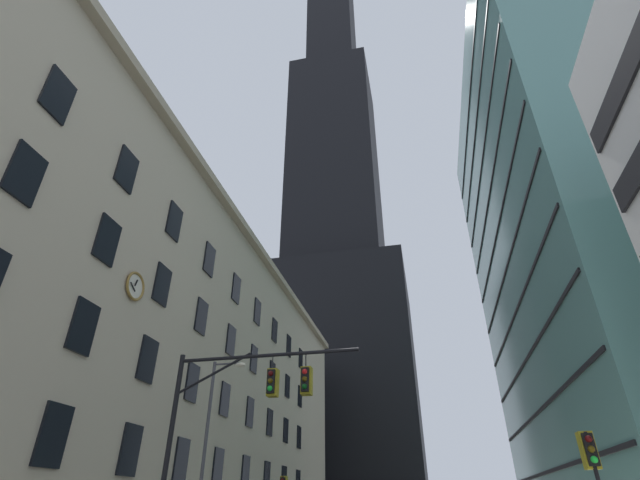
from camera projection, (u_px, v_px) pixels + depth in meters
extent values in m
cube|color=#BCAF93|center=(180.00, 374.00, 38.46)|extent=(12.63, 57.45, 22.86)
cube|color=tan|center=(262.00, 255.00, 42.68)|extent=(0.70, 57.45, 0.60)
cube|color=black|center=(53.00, 435.00, 16.91)|extent=(0.14, 1.40, 2.20)
cube|color=black|center=(130.00, 450.00, 21.11)|extent=(0.14, 1.40, 2.20)
cube|color=black|center=(181.00, 460.00, 25.31)|extent=(0.14, 1.40, 2.20)
cube|color=black|center=(218.00, 467.00, 29.51)|extent=(0.14, 1.40, 2.20)
cube|color=black|center=(245.00, 472.00, 33.71)|extent=(0.14, 1.40, 2.20)
cube|color=black|center=(267.00, 476.00, 37.91)|extent=(0.14, 1.40, 2.20)
cube|color=black|center=(284.00, 479.00, 42.11)|extent=(0.14, 1.40, 2.20)
cube|color=black|center=(83.00, 327.00, 19.05)|extent=(0.14, 1.40, 2.20)
cube|color=black|center=(147.00, 360.00, 23.25)|extent=(0.14, 1.40, 2.20)
cube|color=black|center=(192.00, 382.00, 27.45)|extent=(0.14, 1.40, 2.20)
cube|color=black|center=(225.00, 399.00, 31.65)|extent=(0.14, 1.40, 2.20)
cube|color=black|center=(250.00, 412.00, 35.85)|extent=(0.14, 1.40, 2.20)
cube|color=black|center=(270.00, 422.00, 40.04)|extent=(0.14, 1.40, 2.20)
cube|color=black|center=(286.00, 431.00, 44.24)|extent=(0.14, 1.40, 2.20)
cube|color=black|center=(299.00, 437.00, 48.44)|extent=(0.14, 1.40, 2.20)
cube|color=black|center=(25.00, 174.00, 16.99)|extent=(0.14, 1.40, 2.20)
cube|color=black|center=(107.00, 240.00, 21.19)|extent=(0.14, 1.40, 2.20)
cube|color=black|center=(162.00, 285.00, 25.38)|extent=(0.14, 1.40, 2.20)
cube|color=black|center=(201.00, 317.00, 29.58)|extent=(0.14, 1.40, 2.20)
cube|color=black|center=(231.00, 340.00, 33.78)|extent=(0.14, 1.40, 2.20)
cube|color=black|center=(254.00, 359.00, 37.98)|extent=(0.14, 1.40, 2.20)
cube|color=black|center=(272.00, 374.00, 42.18)|extent=(0.14, 1.40, 2.20)
cube|color=black|center=(287.00, 386.00, 46.38)|extent=(0.14, 1.40, 2.20)
cube|color=black|center=(300.00, 396.00, 50.58)|extent=(0.14, 1.40, 2.20)
cube|color=black|center=(58.00, 95.00, 19.12)|extent=(0.14, 1.40, 2.20)
cube|color=black|center=(127.00, 170.00, 23.32)|extent=(0.14, 1.40, 2.20)
cube|color=black|center=(174.00, 221.00, 27.52)|extent=(0.14, 1.40, 2.20)
cube|color=black|center=(209.00, 259.00, 31.72)|extent=(0.14, 1.40, 2.20)
cube|color=black|center=(236.00, 289.00, 35.92)|extent=(0.14, 1.40, 2.20)
cube|color=black|center=(257.00, 312.00, 40.12)|extent=(0.14, 1.40, 2.20)
cube|color=black|center=(274.00, 330.00, 44.32)|extent=(0.14, 1.40, 2.20)
cube|color=black|center=(289.00, 346.00, 48.52)|extent=(0.14, 1.40, 2.20)
cube|color=black|center=(301.00, 359.00, 52.72)|extent=(0.14, 1.40, 2.20)
torus|color=olive|center=(136.00, 286.00, 22.84)|extent=(0.13, 1.48, 1.48)
cylinder|color=silver|center=(135.00, 286.00, 22.84)|extent=(0.05, 1.28, 1.28)
cube|color=black|center=(136.00, 283.00, 22.88)|extent=(0.03, 0.17, 0.39)
cube|color=black|center=(133.00, 287.00, 22.56)|extent=(0.03, 0.52, 0.34)
cube|color=black|center=(340.00, 388.00, 85.30)|extent=(28.42, 28.42, 42.43)
cube|color=black|center=(335.00, 170.00, 111.80)|extent=(19.89, 19.89, 61.72)
cube|color=black|center=(332.00, 2.00, 147.14)|extent=(12.79, 12.79, 77.15)
cube|color=slate|center=(582.00, 240.00, 40.96)|extent=(14.02, 34.52, 44.88)
cube|color=black|center=(551.00, 471.00, 32.90)|extent=(0.12, 33.52, 0.24)
cube|color=black|center=(538.00, 413.00, 34.94)|extent=(0.12, 33.52, 0.24)
cube|color=black|center=(526.00, 361.00, 36.97)|extent=(0.12, 33.52, 0.24)
cube|color=black|center=(515.00, 314.00, 39.01)|extent=(0.12, 33.52, 0.24)
cube|color=black|center=(505.00, 272.00, 41.04)|extent=(0.12, 33.52, 0.24)
cube|color=black|center=(497.00, 234.00, 43.08)|extent=(0.12, 33.52, 0.24)
cube|color=black|center=(489.00, 200.00, 45.12)|extent=(0.12, 33.52, 0.24)
cube|color=black|center=(481.00, 168.00, 47.15)|extent=(0.12, 33.52, 0.24)
cube|color=black|center=(475.00, 140.00, 49.19)|extent=(0.12, 33.52, 0.24)
cube|color=black|center=(469.00, 113.00, 51.22)|extent=(0.12, 33.52, 0.24)
cylinder|color=black|center=(169.00, 447.00, 17.29)|extent=(0.20, 0.20, 7.03)
cylinder|color=black|center=(267.00, 355.00, 18.25)|extent=(7.42, 0.14, 0.14)
cylinder|color=black|center=(214.00, 374.00, 18.36)|extent=(3.05, 0.10, 1.54)
cylinder|color=black|center=(273.00, 363.00, 18.05)|extent=(0.04, 0.04, 0.60)
cube|color=black|center=(272.00, 382.00, 17.67)|extent=(0.30, 0.30, 0.90)
cube|color=olive|center=(273.00, 383.00, 17.81)|extent=(0.40, 0.40, 1.04)
sphere|color=#450808|center=(271.00, 374.00, 17.68)|extent=(0.20, 0.20, 0.20)
sphere|color=#4B3A08|center=(270.00, 381.00, 17.53)|extent=(0.20, 0.20, 0.20)
sphere|color=green|center=(270.00, 388.00, 17.39)|extent=(0.20, 0.20, 0.20)
cylinder|color=black|center=(306.00, 360.00, 17.79)|extent=(0.04, 0.04, 0.60)
cube|color=black|center=(306.00, 380.00, 17.41)|extent=(0.30, 0.30, 0.90)
cube|color=olive|center=(307.00, 381.00, 17.55)|extent=(0.40, 0.40, 1.04)
sphere|color=red|center=(305.00, 372.00, 17.42)|extent=(0.20, 0.20, 0.20)
sphere|color=#4B3A08|center=(305.00, 379.00, 17.28)|extent=(0.20, 0.20, 0.20)
sphere|color=#083D10|center=(304.00, 387.00, 17.13)|extent=(0.20, 0.20, 0.20)
cube|color=black|center=(590.00, 450.00, 13.64)|extent=(0.30, 0.30, 0.90)
cube|color=olive|center=(588.00, 450.00, 13.78)|extent=(0.40, 0.40, 1.04)
sphere|color=#450808|center=(589.00, 439.00, 13.64)|extent=(0.20, 0.20, 0.20)
sphere|color=#4B3A08|center=(591.00, 449.00, 13.50)|extent=(0.20, 0.20, 0.20)
sphere|color=green|center=(594.00, 460.00, 13.36)|extent=(0.20, 0.20, 0.20)
sphere|color=#450808|center=(282.00, 480.00, 27.66)|extent=(0.20, 0.20, 0.20)
cylinder|color=#47474C|center=(205.00, 445.00, 23.19)|extent=(0.18, 0.18, 8.54)
cylinder|color=#47474C|center=(228.00, 364.00, 25.14)|extent=(1.53, 0.10, 0.10)
ellipsoid|color=#EFE5C6|center=(241.00, 365.00, 24.95)|extent=(0.56, 0.32, 0.24)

